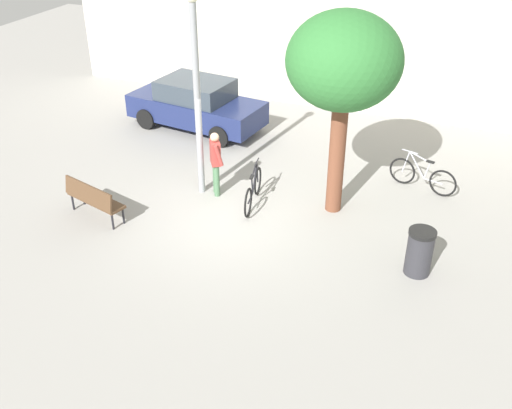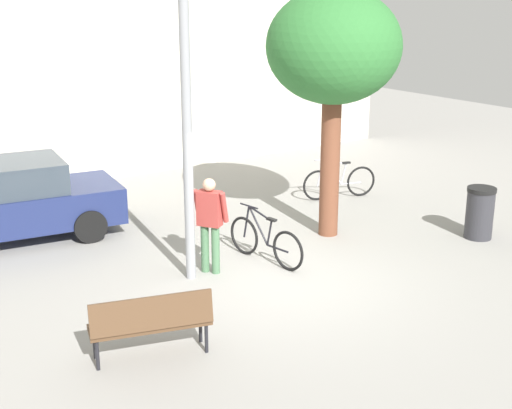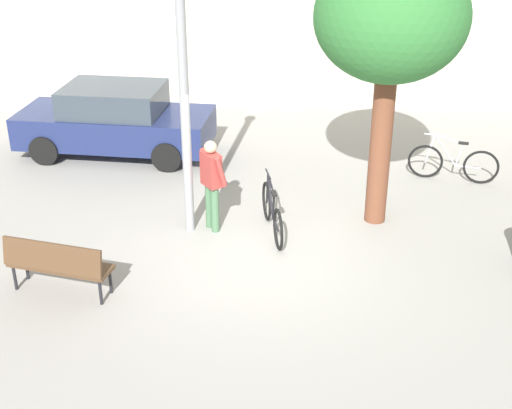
% 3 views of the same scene
% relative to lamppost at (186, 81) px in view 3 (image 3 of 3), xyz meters
% --- Properties ---
extents(ground_plane, '(36.00, 36.00, 0.00)m').
position_rel_lamppost_xyz_m(ground_plane, '(1.23, -1.02, -2.71)').
color(ground_plane, gray).
extents(lamppost, '(0.28, 0.28, 4.94)m').
position_rel_lamppost_xyz_m(lamppost, '(0.00, 0.00, 0.00)').
color(lamppost, gray).
rests_on(lamppost, ground_plane).
extents(person_by_lamppost, '(0.51, 0.62, 1.67)m').
position_rel_lamppost_xyz_m(person_by_lamppost, '(0.40, 0.02, -1.75)').
color(person_by_lamppost, '#47704C').
rests_on(person_by_lamppost, ground_plane).
extents(park_bench, '(1.67, 0.90, 0.92)m').
position_rel_lamppost_xyz_m(park_bench, '(-1.79, -2.08, -2.17)').
color(park_bench, '#513823').
rests_on(park_bench, ground_plane).
extents(plaza_tree, '(2.51, 2.51, 4.73)m').
position_rel_lamppost_xyz_m(plaza_tree, '(3.34, 0.37, 0.88)').
color(plaza_tree, brown).
rests_on(plaza_tree, ground_plane).
extents(bicycle_black, '(0.34, 1.79, 0.97)m').
position_rel_lamppost_xyz_m(bicycle_black, '(1.45, -0.12, -2.33)').
color(bicycle_black, black).
rests_on(bicycle_black, ground_plane).
extents(bicycle_silver, '(1.75, 0.56, 0.97)m').
position_rel_lamppost_xyz_m(bicycle_silver, '(5.17, 2.15, -2.33)').
color(bicycle_silver, black).
rests_on(bicycle_silver, ground_plane).
extents(parked_car_navy, '(4.40, 2.27, 1.55)m').
position_rel_lamppost_xyz_m(parked_car_navy, '(-1.93, 3.63, -1.94)').
color(parked_car_navy, navy).
rests_on(parked_car_navy, ground_plane).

